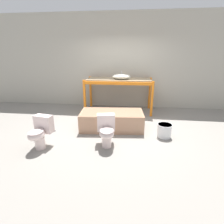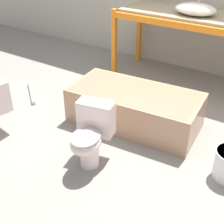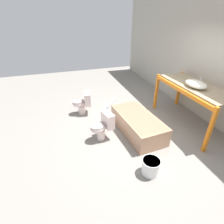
# 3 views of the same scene
# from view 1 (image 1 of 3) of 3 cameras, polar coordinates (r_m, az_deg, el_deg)

# --- Properties ---
(ground_plane) EXTENTS (12.00, 12.00, 0.00)m
(ground_plane) POSITION_cam_1_polar(r_m,az_deg,el_deg) (4.83, 1.00, -4.52)
(ground_plane) COLOR gray
(warehouse_wall_rear) EXTENTS (10.80, 0.08, 3.20)m
(warehouse_wall_rear) POSITION_cam_1_polar(r_m,az_deg,el_deg) (6.37, 2.90, 16.01)
(warehouse_wall_rear) COLOR #B2AD9E
(warehouse_wall_rear) RESTS_ON ground_plane
(shelving_rack) EXTENTS (2.20, 0.90, 1.10)m
(shelving_rack) POSITION_cam_1_polar(r_m,az_deg,el_deg) (5.83, 2.24, 9.37)
(shelving_rack) COLOR orange
(shelving_rack) RESTS_ON ground_plane
(sink_basin) EXTENTS (0.59, 0.39, 0.25)m
(sink_basin) POSITION_cam_1_polar(r_m,az_deg,el_deg) (5.69, 3.08, 11.46)
(sink_basin) COLOR silver
(sink_basin) RESTS_ON shelving_rack
(bathtub_main) EXTENTS (1.67, 0.90, 0.46)m
(bathtub_main) POSITION_cam_1_polar(r_m,az_deg,el_deg) (4.57, -0.08, -2.29)
(bathtub_main) COLOR tan
(bathtub_main) RESTS_ON ground_plane
(toilet_near) EXTENTS (0.43, 0.59, 0.67)m
(toilet_near) POSITION_cam_1_polar(r_m,az_deg,el_deg) (3.93, -22.43, -5.89)
(toilet_near) COLOR silver
(toilet_near) RESTS_ON ground_plane
(toilet_far) EXTENTS (0.44, 0.60, 0.67)m
(toilet_far) POSITION_cam_1_polar(r_m,az_deg,el_deg) (3.70, -1.85, -5.89)
(toilet_far) COLOR silver
(toilet_far) RESTS_ON ground_plane
(bucket_white) EXTENTS (0.34, 0.34, 0.32)m
(bucket_white) POSITION_cam_1_polar(r_m,az_deg,el_deg) (4.34, 16.73, -5.74)
(bucket_white) COLOR white
(bucket_white) RESTS_ON ground_plane
(loose_pipe) EXTENTS (0.56, 0.47, 0.05)m
(loose_pipe) POSITION_cam_1_polar(r_m,az_deg,el_deg) (4.99, -19.97, -4.57)
(loose_pipe) COLOR #B7B7BC
(loose_pipe) RESTS_ON ground_plane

